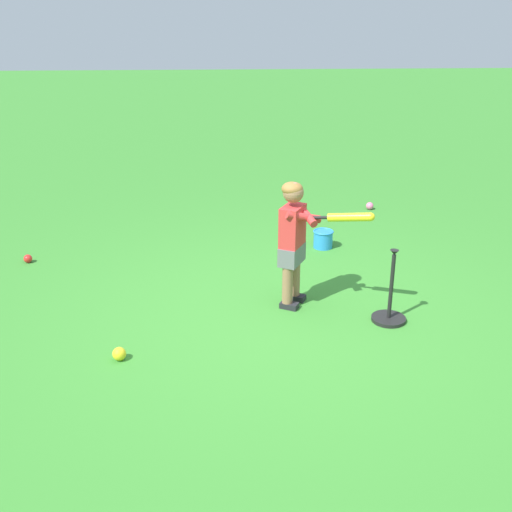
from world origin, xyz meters
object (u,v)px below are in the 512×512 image
Objects in this scene: toy_bucket at (323,239)px; child_batter at (296,233)px; play_ball_behind_batter at (370,206)px; batting_tee at (389,309)px; play_ball_far_left at (28,259)px; play_ball_far_right at (119,354)px.

child_batter is at bearing 161.15° from toy_bucket.
play_ball_behind_batter is 0.15× the size of batting_tee.
toy_bucket reaches higher than play_ball_far_left.
batting_tee reaches higher than play_ball_behind_batter.
play_ball_behind_batter reaches higher than play_ball_far_left.
batting_tee is at bearing -170.14° from toy_bucket.
batting_tee is (-0.34, -0.74, -0.55)m from child_batter.
toy_bucket is (0.25, -3.00, 0.06)m from play_ball_far_left.
child_batter is 2.92m from play_ball_behind_batter.
batting_tee is 1.68m from toy_bucket.
child_batter is 1.74× the size of batting_tee.
play_ball_far_right is (-0.83, 1.37, -0.60)m from child_batter.
play_ball_behind_batter is at bearing -37.33° from play_ball_far_right.
play_ball_behind_batter is at bearing -25.54° from child_batter.
child_batter is 11.59× the size of play_ball_behind_batter.
batting_tee is 2.87× the size of toy_bucket.
play_ball_far_left is at bearing 66.89° from batting_tee.
child_batter reaches higher than play_ball_behind_batter.
child_batter is 5.00× the size of toy_bucket.
play_ball_behind_batter is at bearing -9.62° from batting_tee.
child_batter is 12.84× the size of play_ball_far_left.
child_batter is 0.98m from batting_tee.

